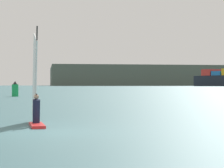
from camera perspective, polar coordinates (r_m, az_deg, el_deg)
The scene contains 3 objects.
ground_plane at distance 17.11m, azimuth -8.66°, elevation -6.14°, with size 4000.00×4000.00×0.00m, color #386066.
windsurfer at distance 20.37m, azimuth -9.72°, elevation -1.38°, with size 1.10×3.99×4.48m.
channel_buoy at distance 69.58m, azimuth -12.24°, elevation -0.69°, with size 0.99×0.99×2.36m.
Camera 1 is at (1.89, -16.90, 1.80)m, focal length 71.75 mm.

